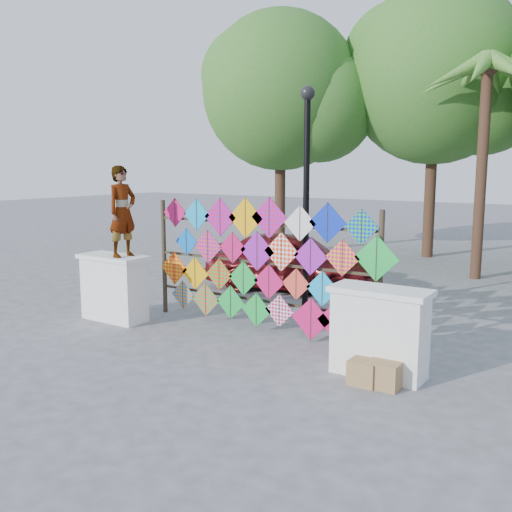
% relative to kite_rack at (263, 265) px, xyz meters
% --- Properties ---
extents(ground, '(80.00, 80.00, 0.00)m').
position_rel_kite_rack_xyz_m(ground, '(-0.13, -0.73, -1.22)').
color(ground, gray).
rests_on(ground, ground).
extents(parapet_left, '(1.40, 0.65, 1.28)m').
position_rel_kite_rack_xyz_m(parapet_left, '(-2.83, -0.93, -0.57)').
color(parapet_left, white).
rests_on(parapet_left, ground).
extents(parapet_right, '(1.40, 0.65, 1.28)m').
position_rel_kite_rack_xyz_m(parapet_right, '(2.57, -0.93, -0.57)').
color(parapet_right, white).
rests_on(parapet_right, ground).
extents(kite_rack, '(4.99, 0.24, 2.45)m').
position_rel_kite_rack_xyz_m(kite_rack, '(0.00, 0.00, 0.00)').
color(kite_rack, '#33291C').
rests_on(kite_rack, ground).
extents(tree_west, '(5.85, 5.20, 8.01)m').
position_rel_kite_rack_xyz_m(tree_west, '(-4.53, 8.30, 4.16)').
color(tree_west, '#4F2E21').
rests_on(tree_west, ground).
extents(tree_mid, '(6.30, 5.60, 8.61)m').
position_rel_kite_rack_xyz_m(tree_mid, '(-0.02, 10.30, 4.55)').
color(tree_mid, '#4F2E21').
rests_on(tree_mid, ground).
extents(palm_tree, '(3.62, 3.62, 5.83)m').
position_rel_kite_rack_xyz_m(palm_tree, '(2.07, 7.27, 3.73)').
color(palm_tree, '#4F2E21').
rests_on(palm_tree, ground).
extents(vendor_woman, '(0.43, 0.64, 1.70)m').
position_rel_kite_rack_xyz_m(vendor_woman, '(-2.53, -0.93, 0.91)').
color(vendor_woman, '#99999E').
rests_on(vendor_woman, parapet_left).
extents(sedan, '(4.45, 2.45, 1.44)m').
position_rel_kite_rack_xyz_m(sedan, '(-1.30, 3.33, -0.51)').
color(sedan, '#5F1012').
rests_on(sedan, ground).
extents(lamppost, '(0.28, 0.28, 4.46)m').
position_rel_kite_rack_xyz_m(lamppost, '(0.17, 1.27, 1.47)').
color(lamppost, black).
rests_on(lamppost, ground).
extents(cardboard_box_near, '(0.39, 0.35, 0.35)m').
position_rel_kite_rack_xyz_m(cardboard_box_near, '(2.53, -1.36, -1.05)').
color(cardboard_box_near, '#987349').
rests_on(cardboard_box_near, ground).
extents(cardboard_box_far, '(0.43, 0.40, 0.36)m').
position_rel_kite_rack_xyz_m(cardboard_box_far, '(2.81, -1.30, -1.04)').
color(cardboard_box_far, '#987349').
rests_on(cardboard_box_far, ground).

